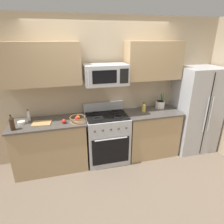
{
  "coord_description": "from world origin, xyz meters",
  "views": [
    {
      "loc": [
        -0.7,
        -2.45,
        2.23
      ],
      "look_at": [
        0.07,
        0.5,
        1.03
      ],
      "focal_mm": 30.37,
      "sensor_mm": 36.0,
      "label": 1
    }
  ],
  "objects_px": {
    "bottle_oil": "(144,108)",
    "prep_bowl": "(21,123)",
    "fruit_basket": "(78,119)",
    "range_oven": "(107,137)",
    "refrigerator": "(195,110)",
    "microwave": "(106,75)",
    "cutting_board": "(42,123)",
    "apple_loose": "(64,121)",
    "utensil_crock": "(160,104)",
    "bottle_vinegar": "(28,115)",
    "bottle_soy": "(12,123)"
  },
  "relations": [
    {
      "from": "fruit_basket",
      "to": "prep_bowl",
      "type": "bearing_deg",
      "value": 170.42
    },
    {
      "from": "fruit_basket",
      "to": "apple_loose",
      "type": "xyz_separation_m",
      "value": [
        -0.22,
        -0.0,
        -0.01
      ]
    },
    {
      "from": "bottle_oil",
      "to": "utensil_crock",
      "type": "bearing_deg",
      "value": 15.64
    },
    {
      "from": "prep_bowl",
      "to": "fruit_basket",
      "type": "bearing_deg",
      "value": -9.58
    },
    {
      "from": "range_oven",
      "to": "apple_loose",
      "type": "xyz_separation_m",
      "value": [
        -0.75,
        -0.12,
        0.47
      ]
    },
    {
      "from": "microwave",
      "to": "cutting_board",
      "type": "distance_m",
      "value": 1.33
    },
    {
      "from": "fruit_basket",
      "to": "microwave",
      "type": "bearing_deg",
      "value": 15.23
    },
    {
      "from": "utensil_crock",
      "to": "cutting_board",
      "type": "xyz_separation_m",
      "value": [
        -2.24,
        -0.19,
        -0.07
      ]
    },
    {
      "from": "range_oven",
      "to": "bottle_vinegar",
      "type": "bearing_deg",
      "value": 173.29
    },
    {
      "from": "utensil_crock",
      "to": "fruit_basket",
      "type": "xyz_separation_m",
      "value": [
        -1.66,
        -0.27,
        -0.03
      ]
    },
    {
      "from": "bottle_soy",
      "to": "bottle_oil",
      "type": "height_order",
      "value": "bottle_soy"
    },
    {
      "from": "bottle_soy",
      "to": "bottle_vinegar",
      "type": "height_order",
      "value": "bottle_soy"
    },
    {
      "from": "range_oven",
      "to": "bottle_oil",
      "type": "xyz_separation_m",
      "value": [
        0.73,
        0.04,
        0.52
      ]
    },
    {
      "from": "bottle_vinegar",
      "to": "prep_bowl",
      "type": "height_order",
      "value": "bottle_vinegar"
    },
    {
      "from": "bottle_oil",
      "to": "refrigerator",
      "type": "bearing_deg",
      "value": -2.93
    },
    {
      "from": "microwave",
      "to": "cutting_board",
      "type": "xyz_separation_m",
      "value": [
        -1.11,
        -0.06,
        -0.74
      ]
    },
    {
      "from": "refrigerator",
      "to": "cutting_board",
      "type": "bearing_deg",
      "value": -179.6
    },
    {
      "from": "range_oven",
      "to": "microwave",
      "type": "relative_size",
      "value": 1.53
    },
    {
      "from": "bottle_soy",
      "to": "prep_bowl",
      "type": "bearing_deg",
      "value": 67.31
    },
    {
      "from": "range_oven",
      "to": "refrigerator",
      "type": "height_order",
      "value": "refrigerator"
    },
    {
      "from": "refrigerator",
      "to": "apple_loose",
      "type": "height_order",
      "value": "refrigerator"
    },
    {
      "from": "cutting_board",
      "to": "prep_bowl",
      "type": "bearing_deg",
      "value": 167.34
    },
    {
      "from": "range_oven",
      "to": "apple_loose",
      "type": "relative_size",
      "value": 14.47
    },
    {
      "from": "utensil_crock",
      "to": "bottle_soy",
      "type": "bearing_deg",
      "value": -173.12
    },
    {
      "from": "microwave",
      "to": "bottle_oil",
      "type": "distance_m",
      "value": 0.99
    },
    {
      "from": "microwave",
      "to": "fruit_basket",
      "type": "bearing_deg",
      "value": -164.77
    },
    {
      "from": "bottle_oil",
      "to": "prep_bowl",
      "type": "distance_m",
      "value": 2.16
    },
    {
      "from": "range_oven",
      "to": "refrigerator",
      "type": "relative_size",
      "value": 0.64
    },
    {
      "from": "fruit_basket",
      "to": "apple_loose",
      "type": "height_order",
      "value": "fruit_basket"
    },
    {
      "from": "refrigerator",
      "to": "bottle_oil",
      "type": "xyz_separation_m",
      "value": [
        -1.12,
        0.06,
        0.13
      ]
    },
    {
      "from": "range_oven",
      "to": "microwave",
      "type": "bearing_deg",
      "value": 90.07
    },
    {
      "from": "apple_loose",
      "to": "cutting_board",
      "type": "relative_size",
      "value": 0.25
    },
    {
      "from": "microwave",
      "to": "prep_bowl",
      "type": "bearing_deg",
      "value": 179.65
    },
    {
      "from": "utensil_crock",
      "to": "bottle_vinegar",
      "type": "relative_size",
      "value": 1.65
    },
    {
      "from": "range_oven",
      "to": "bottle_oil",
      "type": "distance_m",
      "value": 0.9
    },
    {
      "from": "fruit_basket",
      "to": "bottle_soy",
      "type": "height_order",
      "value": "bottle_soy"
    },
    {
      "from": "bottle_oil",
      "to": "apple_loose",
      "type": "bearing_deg",
      "value": -173.91
    },
    {
      "from": "utensil_crock",
      "to": "bottle_vinegar",
      "type": "distance_m",
      "value": 2.46
    },
    {
      "from": "apple_loose",
      "to": "cutting_board",
      "type": "distance_m",
      "value": 0.37
    },
    {
      "from": "cutting_board",
      "to": "prep_bowl",
      "type": "distance_m",
      "value": 0.33
    },
    {
      "from": "bottle_oil",
      "to": "prep_bowl",
      "type": "relative_size",
      "value": 1.49
    },
    {
      "from": "range_oven",
      "to": "apple_loose",
      "type": "height_order",
      "value": "range_oven"
    },
    {
      "from": "utensil_crock",
      "to": "cutting_board",
      "type": "distance_m",
      "value": 2.25
    },
    {
      "from": "utensil_crock",
      "to": "bottle_oil",
      "type": "distance_m",
      "value": 0.42
    },
    {
      "from": "apple_loose",
      "to": "bottle_oil",
      "type": "distance_m",
      "value": 1.49
    },
    {
      "from": "cutting_board",
      "to": "prep_bowl",
      "type": "relative_size",
      "value": 2.43
    },
    {
      "from": "utensil_crock",
      "to": "bottle_oil",
      "type": "xyz_separation_m",
      "value": [
        -0.4,
        -0.11,
        0.01
      ]
    },
    {
      "from": "refrigerator",
      "to": "prep_bowl",
      "type": "bearing_deg",
      "value": 179.1
    },
    {
      "from": "bottle_oil",
      "to": "bottle_soy",
      "type": "bearing_deg",
      "value": -174.74
    },
    {
      "from": "range_oven",
      "to": "fruit_basket",
      "type": "bearing_deg",
      "value": -167.4
    }
  ]
}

